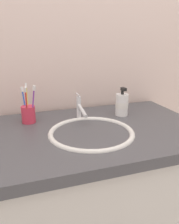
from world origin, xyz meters
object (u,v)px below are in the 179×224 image
(faucet, at_px, (80,108))
(toothbrush_blue, at_px, (24,101))
(toothbrush_yellow, at_px, (27,100))
(toothbrush_red, at_px, (26,103))
(toothbrush_purple, at_px, (33,102))
(toothbrush_cup, at_px, (28,114))
(soap_dispenser, at_px, (122,104))

(faucet, distance_m, toothbrush_blue, 0.28)
(faucet, bearing_deg, toothbrush_yellow, 162.64)
(faucet, xyz_separation_m, toothbrush_blue, (-0.27, 0.07, 0.04))
(toothbrush_red, bearing_deg, toothbrush_purple, 16.42)
(toothbrush_cup, distance_m, toothbrush_purple, 0.08)
(toothbrush_purple, distance_m, toothbrush_yellow, 0.07)
(toothbrush_blue, bearing_deg, toothbrush_yellow, 27.97)
(faucet, bearing_deg, toothbrush_purple, 175.34)
(faucet, relative_size, toothbrush_yellow, 0.87)
(toothbrush_cup, xyz_separation_m, soap_dispenser, (0.49, -0.05, 0.02))
(faucet, relative_size, toothbrush_cup, 1.92)
(toothbrush_red, bearing_deg, faucet, -2.02)
(toothbrush_yellow, relative_size, soap_dispenser, 1.19)
(toothbrush_red, bearing_deg, toothbrush_blue, 96.44)
(toothbrush_yellow, height_order, soap_dispenser, toothbrush_yellow)
(toothbrush_blue, height_order, soap_dispenser, toothbrush_blue)
(toothbrush_cup, bearing_deg, toothbrush_blue, 117.74)
(soap_dispenser, bearing_deg, toothbrush_red, 178.72)
(faucet, height_order, toothbrush_yellow, toothbrush_yellow)
(toothbrush_yellow, bearing_deg, soap_dispenser, -9.44)
(toothbrush_blue, bearing_deg, faucet, -14.93)
(toothbrush_blue, bearing_deg, soap_dispenser, -8.30)
(faucet, bearing_deg, toothbrush_cup, 169.87)
(faucet, xyz_separation_m, toothbrush_red, (-0.26, 0.01, 0.05))
(toothbrush_purple, bearing_deg, toothbrush_red, -163.58)
(toothbrush_cup, xyz_separation_m, toothbrush_purple, (0.03, -0.03, 0.07))
(soap_dispenser, bearing_deg, toothbrush_blue, 171.70)
(faucet, xyz_separation_m, toothbrush_purple, (-0.23, 0.02, 0.05))
(toothbrush_yellow, height_order, toothbrush_red, toothbrush_red)
(toothbrush_cup, relative_size, toothbrush_yellow, 0.45)
(toothbrush_red, distance_m, soap_dispenser, 0.50)
(toothbrush_yellow, relative_size, toothbrush_red, 0.99)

